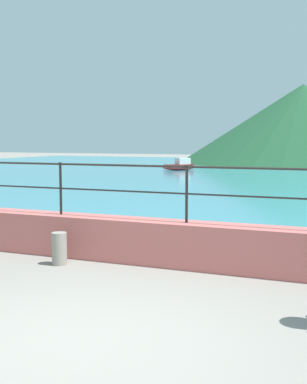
% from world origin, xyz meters
% --- Properties ---
extents(ground_plane, '(120.00, 120.00, 0.00)m').
position_xyz_m(ground_plane, '(0.00, 0.00, 0.00)').
color(ground_plane, gray).
extents(promenade_wall, '(20.00, 0.56, 0.70)m').
position_xyz_m(promenade_wall, '(0.00, 3.20, 0.35)').
color(promenade_wall, '#BC605B').
rests_on(promenade_wall, ground).
extents(railing, '(18.44, 0.04, 0.90)m').
position_xyz_m(railing, '(0.00, 3.20, 1.34)').
color(railing, '#282623').
rests_on(railing, promenade_wall).
extents(hill_main, '(20.60, 20.60, 6.56)m').
position_xyz_m(hill_main, '(-2.77, 40.30, 3.28)').
color(hill_main, '#1E4C2D').
rests_on(hill_main, ground).
extents(bollard, '(0.24, 0.24, 0.52)m').
position_xyz_m(bollard, '(-1.90, 2.52, 0.26)').
color(bollard, gray).
rests_on(bollard, ground).
extents(boat_4, '(2.18, 2.33, 0.76)m').
position_xyz_m(boat_4, '(-8.48, 26.23, 0.33)').
color(boat_4, red).
rests_on(boat_4, lake_water).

